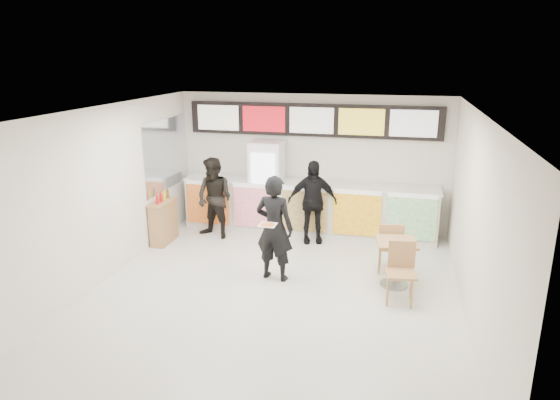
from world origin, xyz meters
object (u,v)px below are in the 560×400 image
(service_counter, at_px, (308,208))
(customer_main, at_px, (274,228))
(customer_mid, at_px, (312,202))
(drinks_fridge, at_px, (267,186))
(condiment_ledge, at_px, (164,221))
(customer_left, at_px, (215,198))
(cafe_table, at_px, (396,255))

(service_counter, distance_m, customer_main, 2.51)
(customer_main, xyz_separation_m, customer_mid, (0.32, 1.94, -0.06))
(drinks_fridge, height_order, condiment_ledge, drinks_fridge)
(customer_main, xyz_separation_m, customer_left, (-1.74, 1.71, -0.07))
(drinks_fridge, height_order, customer_mid, drinks_fridge)
(service_counter, height_order, condiment_ledge, service_counter)
(service_counter, bearing_deg, condiment_ledge, -155.05)
(service_counter, height_order, drinks_fridge, drinks_fridge)
(customer_mid, relative_size, cafe_table, 1.03)
(customer_left, xyz_separation_m, cafe_table, (3.81, -1.51, -0.31))
(service_counter, distance_m, drinks_fridge, 1.03)
(drinks_fridge, relative_size, condiment_ledge, 1.87)
(customer_main, bearing_deg, customer_left, -34.51)
(drinks_fridge, relative_size, customer_left, 1.15)
(service_counter, relative_size, condiment_ledge, 5.20)
(customer_main, bearing_deg, drinks_fridge, -62.24)
(customer_left, bearing_deg, cafe_table, -4.37)
(service_counter, xyz_separation_m, customer_left, (-1.88, -0.77, 0.30))
(drinks_fridge, distance_m, customer_left, 1.23)
(drinks_fridge, bearing_deg, condiment_ledge, -144.83)
(customer_left, bearing_deg, drinks_fridge, 56.96)
(condiment_ledge, bearing_deg, cafe_table, -11.50)
(customer_main, distance_m, customer_mid, 1.96)
(customer_mid, bearing_deg, drinks_fridge, 137.32)
(customer_left, bearing_deg, customer_mid, 23.49)
(customer_left, xyz_separation_m, customer_mid, (2.06, 0.22, 0.00))
(service_counter, relative_size, customer_main, 2.97)
(service_counter, height_order, customer_left, customer_left)
(service_counter, xyz_separation_m, customer_main, (-0.13, -2.48, 0.36))
(service_counter, bearing_deg, cafe_table, -49.78)
(customer_left, distance_m, condiment_ledge, 1.16)
(drinks_fridge, xyz_separation_m, condiment_ledge, (-1.88, -1.33, -0.54))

